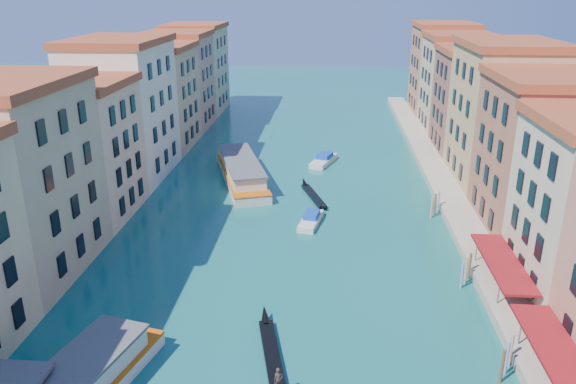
% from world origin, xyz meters
% --- Properties ---
extents(left_bank_palazzos, '(12.80, 128.40, 21.00)m').
position_xyz_m(left_bank_palazzos, '(-26.00, 64.68, 9.71)').
color(left_bank_palazzos, '#CCB692').
rests_on(left_bank_palazzos, ground).
extents(right_bank_palazzos, '(12.80, 128.40, 21.00)m').
position_xyz_m(right_bank_palazzos, '(30.00, 65.00, 9.75)').
color(right_bank_palazzos, maroon).
rests_on(right_bank_palazzos, ground).
extents(quay, '(4.00, 140.00, 1.00)m').
position_xyz_m(quay, '(22.00, 65.00, 0.50)').
color(quay, '#A19B82').
rests_on(quay, ground).
extents(restaurant_awnings, '(3.20, 44.55, 3.12)m').
position_xyz_m(restaurant_awnings, '(22.19, 23.00, 2.99)').
color(restaurant_awnings, maroon).
rests_on(restaurant_awnings, ground).
extents(mooring_poles_right, '(1.44, 54.24, 3.20)m').
position_xyz_m(mooring_poles_right, '(19.10, 28.80, 1.30)').
color(mooring_poles_right, '#532F1C').
rests_on(mooring_poles_right, ground).
extents(vaporetto_far, '(11.57, 23.03, 3.35)m').
position_xyz_m(vaporetto_far, '(-8.04, 69.78, 1.51)').
color(vaporetto_far, silver).
rests_on(vaporetto_far, ground).
extents(gondola_fore, '(3.77, 12.87, 2.59)m').
position_xyz_m(gondola_fore, '(1.13, 26.36, 0.44)').
color(gondola_fore, black).
rests_on(gondola_fore, ground).
extents(gondola_far, '(4.62, 11.65, 1.70)m').
position_xyz_m(gondola_far, '(3.16, 63.31, 0.35)').
color(gondola_far, black).
rests_on(gondola_far, ground).
extents(motorboat_mid, '(3.16, 6.68, 1.33)m').
position_xyz_m(motorboat_mid, '(3.18, 54.00, 0.52)').
color(motorboat_mid, silver).
rests_on(motorboat_mid, ground).
extents(motorboat_far, '(4.73, 7.99, 1.58)m').
position_xyz_m(motorboat_far, '(4.39, 79.54, 0.62)').
color(motorboat_far, silver).
rests_on(motorboat_far, ground).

